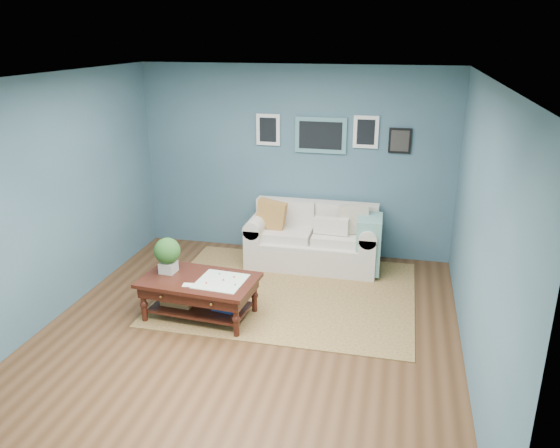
% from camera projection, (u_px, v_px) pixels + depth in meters
% --- Properties ---
extents(room_shell, '(5.00, 5.02, 2.70)m').
position_uv_depth(room_shell, '(248.00, 214.00, 5.54)').
color(room_shell, brown).
rests_on(room_shell, ground).
extents(area_rug, '(3.09, 2.48, 0.01)m').
position_uv_depth(area_rug, '(289.00, 292.00, 6.87)').
color(area_rug, brown).
rests_on(area_rug, ground).
extents(loveseat, '(1.83, 0.83, 0.94)m').
position_uv_depth(loveseat, '(319.00, 239.00, 7.58)').
color(loveseat, beige).
rests_on(loveseat, ground).
extents(coffee_table, '(1.34, 0.84, 0.90)m').
position_uv_depth(coffee_table, '(194.00, 284.00, 6.19)').
color(coffee_table, black).
rests_on(coffee_table, ground).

